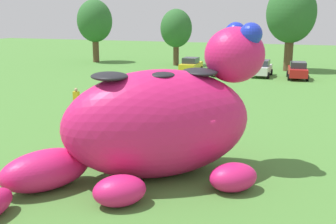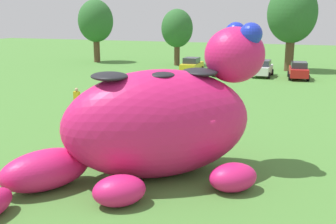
{
  "view_description": "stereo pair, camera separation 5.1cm",
  "coord_description": "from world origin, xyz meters",
  "px_view_note": "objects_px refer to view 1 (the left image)",
  "views": [
    {
      "loc": [
        4.6,
        -14.8,
        6.13
      ],
      "look_at": [
        -1.05,
        0.16,
        2.33
      ],
      "focal_mm": 43.19,
      "sensor_mm": 36.0,
      "label": 1
    },
    {
      "loc": [
        4.64,
        -14.78,
        6.13
      ],
      "look_at": [
        -1.05,
        0.16,
        2.33
      ],
      "focal_mm": 43.19,
      "sensor_mm": 36.0,
      "label": 2
    }
  ],
  "objects_px": {
    "car_red": "(298,70)",
    "car_white": "(262,68)",
    "car_yellow": "(191,65)",
    "spectator_near_inflatable": "(77,101)",
    "spectator_mid_field": "(198,109)",
    "car_silver": "(222,67)",
    "giant_inflatable_creature": "(159,122)"
  },
  "relations": [
    {
      "from": "car_red",
      "to": "car_white",
      "type": "bearing_deg",
      "value": 172.72
    },
    {
      "from": "car_yellow",
      "to": "spectator_near_inflatable",
      "type": "relative_size",
      "value": 2.43
    },
    {
      "from": "spectator_near_inflatable",
      "to": "spectator_mid_field",
      "type": "bearing_deg",
      "value": 4.84
    },
    {
      "from": "car_red",
      "to": "spectator_mid_field",
      "type": "height_order",
      "value": "car_red"
    },
    {
      "from": "car_silver",
      "to": "car_red",
      "type": "relative_size",
      "value": 0.99
    },
    {
      "from": "giant_inflatable_creature",
      "to": "car_red",
      "type": "xyz_separation_m",
      "value": [
        3.58,
        28.24,
        -1.3
      ]
    },
    {
      "from": "giant_inflatable_creature",
      "to": "car_silver",
      "type": "xyz_separation_m",
      "value": [
        -4.13,
        28.2,
        -1.3
      ]
    },
    {
      "from": "giant_inflatable_creature",
      "to": "spectator_near_inflatable",
      "type": "xyz_separation_m",
      "value": [
        -8.69,
        7.54,
        -1.31
      ]
    },
    {
      "from": "spectator_near_inflatable",
      "to": "spectator_mid_field",
      "type": "relative_size",
      "value": 1.0
    },
    {
      "from": "spectator_mid_field",
      "to": "car_silver",
      "type": "bearing_deg",
      "value": 99.37
    },
    {
      "from": "car_silver",
      "to": "giant_inflatable_creature",
      "type": "bearing_deg",
      "value": -81.67
    },
    {
      "from": "car_red",
      "to": "spectator_near_inflatable",
      "type": "xyz_separation_m",
      "value": [
        -12.27,
        -20.7,
        -0.01
      ]
    },
    {
      "from": "car_red",
      "to": "spectator_near_inflatable",
      "type": "relative_size",
      "value": 2.5
    },
    {
      "from": "car_white",
      "to": "spectator_near_inflatable",
      "type": "relative_size",
      "value": 2.4
    },
    {
      "from": "car_silver",
      "to": "car_yellow",
      "type": "bearing_deg",
      "value": 174.48
    },
    {
      "from": "car_silver",
      "to": "car_white",
      "type": "distance_m",
      "value": 4.12
    },
    {
      "from": "car_yellow",
      "to": "car_white",
      "type": "distance_m",
      "value": 7.65
    },
    {
      "from": "spectator_mid_field",
      "to": "spectator_near_inflatable",
      "type": "bearing_deg",
      "value": -175.16
    },
    {
      "from": "car_silver",
      "to": "spectator_near_inflatable",
      "type": "height_order",
      "value": "car_silver"
    },
    {
      "from": "car_yellow",
      "to": "spectator_near_inflatable",
      "type": "distance_m",
      "value": 21.03
    },
    {
      "from": "car_yellow",
      "to": "spectator_mid_field",
      "type": "xyz_separation_m",
      "value": [
        6.85,
        -20.34,
        -0.01
      ]
    },
    {
      "from": "car_white",
      "to": "car_yellow",
      "type": "bearing_deg",
      "value": -178.77
    },
    {
      "from": "car_yellow",
      "to": "car_red",
      "type": "height_order",
      "value": "same"
    },
    {
      "from": "giant_inflatable_creature",
      "to": "spectator_mid_field",
      "type": "xyz_separation_m",
      "value": [
        -0.83,
        8.2,
        -1.31
      ]
    },
    {
      "from": "giant_inflatable_creature",
      "to": "spectator_near_inflatable",
      "type": "height_order",
      "value": "giant_inflatable_creature"
    },
    {
      "from": "car_white",
      "to": "spectator_near_inflatable",
      "type": "distance_m",
      "value": 22.87
    },
    {
      "from": "giant_inflatable_creature",
      "to": "car_silver",
      "type": "bearing_deg",
      "value": 98.33
    },
    {
      "from": "car_yellow",
      "to": "car_silver",
      "type": "bearing_deg",
      "value": -5.52
    },
    {
      "from": "car_yellow",
      "to": "spectator_near_inflatable",
      "type": "bearing_deg",
      "value": -92.76
    },
    {
      "from": "car_white",
      "to": "spectator_mid_field",
      "type": "distance_m",
      "value": 20.52
    },
    {
      "from": "giant_inflatable_creature",
      "to": "spectator_mid_field",
      "type": "distance_m",
      "value": 8.35
    },
    {
      "from": "spectator_mid_field",
      "to": "car_yellow",
      "type": "bearing_deg",
      "value": 108.62
    }
  ]
}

